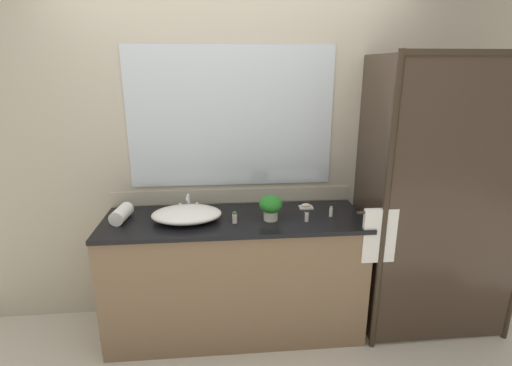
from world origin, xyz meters
TOP-DOWN VIEW (x-y plane):
  - ground_plane at (0.00, 0.00)m, footprint 8.00×8.00m
  - wall_back_with_mirror at (0.00, 0.34)m, footprint 4.40×0.06m
  - vanity_cabinet at (0.00, 0.01)m, footprint 1.80×0.58m
  - shower_enclosure at (1.27, -0.19)m, footprint 1.20×0.59m
  - sink_basin at (-0.32, -0.01)m, footprint 0.47×0.34m
  - faucet at (-0.32, 0.17)m, footprint 0.17×0.12m
  - potted_plant at (0.25, -0.05)m, footprint 0.16×0.16m
  - soap_dish at (0.53, 0.15)m, footprint 0.10×0.07m
  - amenity_bottle_body_wash at (0.00, -0.08)m, footprint 0.03×0.03m
  - amenity_bottle_conditioner at (0.48, -0.10)m, footprint 0.03×0.03m
  - amenity_bottle_lotion at (0.67, -0.03)m, footprint 0.02×0.02m
  - rolled_towel_near_edge at (-0.76, 0.03)m, footprint 0.12×0.22m

SIDE VIEW (x-z plane):
  - ground_plane at x=0.00m, z-range 0.00..0.00m
  - vanity_cabinet at x=0.00m, z-range 0.00..0.90m
  - soap_dish at x=0.53m, z-range 0.90..0.93m
  - amenity_bottle_lotion at x=0.67m, z-range 0.90..0.97m
  - amenity_bottle_body_wash at x=0.00m, z-range 0.90..0.97m
  - amenity_bottle_conditioner at x=0.48m, z-range 0.90..0.98m
  - faucet at x=-0.32m, z-range 0.88..1.01m
  - sink_basin at x=-0.32m, z-range 0.90..0.99m
  - rolled_towel_near_edge at x=-0.76m, z-range 0.90..1.00m
  - potted_plant at x=0.25m, z-range 0.91..1.09m
  - shower_enclosure at x=1.27m, z-range 0.02..2.02m
  - wall_back_with_mirror at x=0.00m, z-range 0.01..2.61m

